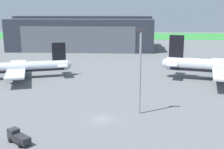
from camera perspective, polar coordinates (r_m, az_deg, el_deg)
ground_plane at (r=61.50m, az=-1.94°, el=-8.74°), size 440.00×440.00×0.00m
grass_field_strip at (r=239.26m, az=1.76°, el=7.60°), size 440.00×56.00×0.08m
maintenance_hangar at (r=166.08m, az=-5.73°, el=8.08°), size 76.68×36.58×18.06m
airliner_far_left at (r=100.03m, az=-18.62°, el=1.23°), size 36.09×29.65×11.33m
pushback_tractor at (r=53.49m, az=-17.94°, el=-11.60°), size 4.92×4.29×2.22m
apron_light_mast at (r=61.86m, az=5.57°, el=1.91°), size 2.40×0.50×18.62m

